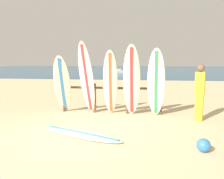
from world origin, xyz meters
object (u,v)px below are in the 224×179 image
surfboard_lying_on_sand (81,134)px  beach_ball (204,145)px  surfboard_leaning_far_left (62,85)px  beachgoer_standing (200,90)px  surfboard_leaning_center (132,81)px  surfboard_rack (111,94)px  surfboard_leaning_left (87,79)px  surfboard_leaning_center_left (110,83)px  surfboard_leaning_center_right (156,83)px  small_boat_offshore (118,71)px

surfboard_lying_on_sand → beach_ball: beach_ball is taller
surfboard_leaning_far_left → beach_ball: size_ratio=7.36×
surfboard_leaning_far_left → beachgoer_standing: size_ratio=1.16×
beachgoer_standing → surfboard_leaning_center: bearing=173.6°
surfboard_rack → surfboard_leaning_left: 1.03m
surfboard_lying_on_sand → beachgoer_standing: 3.90m
surfboard_leaning_far_left → surfboard_lying_on_sand: surfboard_leaning_far_left is taller
surfboard_leaning_far_left → surfboard_leaning_center_left: bearing=-0.6°
surfboard_leaning_center_left → surfboard_leaning_center: bearing=-2.6°
surfboard_leaning_center → surfboard_lying_on_sand: (-1.12, -2.18, -1.16)m
surfboard_leaning_far_left → surfboard_lying_on_sand: (1.31, -2.23, -0.99)m
beach_ball → beachgoer_standing: bearing=79.8°
surfboard_leaning_left → surfboard_leaning_center_left: size_ratio=1.13×
surfboard_leaning_center_right → surfboard_leaning_far_left: bearing=-179.6°
surfboard_leaning_center → surfboard_leaning_center_right: size_ratio=1.05×
small_boat_offshore → surfboard_rack: bearing=-83.7°
surfboard_leaning_left → surfboard_leaning_center: size_ratio=1.05×
small_boat_offshore → surfboard_lying_on_sand: bearing=-84.8°
surfboard_leaning_left → surfboard_leaning_center_right: surfboard_leaning_left is taller
surfboard_lying_on_sand → beachgoer_standing: size_ratio=1.36×
surfboard_leaning_left → surfboard_leaning_center_right: 2.36m
surfboard_leaning_center_right → small_boat_offshore: (-4.96, 30.86, -0.88)m
surfboard_leaning_center_right → small_boat_offshore: size_ratio=0.98×
beachgoer_standing → small_boat_offshore: beachgoer_standing is taller
surfboard_leaning_center_left → beachgoer_standing: surfboard_leaning_center_left is taller
surfboard_leaning_left → surfboard_leaning_center_right: size_ratio=1.10×
surfboard_leaning_far_left → beachgoer_standing: (4.56, -0.29, -0.05)m
surfboard_leaning_left → surfboard_leaning_center_left: 0.84m
surfboard_rack → surfboard_leaning_center_left: surfboard_leaning_center_left is taller
surfboard_leaning_center_left → beach_ball: (2.37, -2.87, -0.97)m
surfboard_rack → beachgoer_standing: (2.89, -0.64, 0.29)m
surfboard_rack → beach_ball: size_ratio=12.98×
surfboard_rack → beachgoer_standing: bearing=-12.5°
surfboard_leaning_far_left → surfboard_leaning_center_left: size_ratio=0.92×
surfboard_leaning_center_right → beach_ball: surfboard_leaning_center_right is taller
beachgoer_standing → small_boat_offshore: (-6.28, 31.17, -0.72)m
surfboard_leaning_center_left → surfboard_rack: bearing=97.0°
surfboard_leaning_far_left → surfboard_leaning_left: 0.91m
surfboard_leaning_center_right → beachgoer_standing: (1.32, -0.31, -0.17)m
beachgoer_standing → surfboard_rack: bearing=167.5°
surfboard_leaning_center_right → surfboard_leaning_left: bearing=-179.5°
surfboard_leaning_center → beach_ball: surfboard_leaning_center is taller
surfboard_rack → surfboard_leaning_center_right: size_ratio=1.59×
surfboard_lying_on_sand → surfboard_leaning_far_left: bearing=120.4°
surfboard_leaning_center_left → beachgoer_standing: size_ratio=1.26×
surfboard_leaning_center → surfboard_leaning_far_left: bearing=178.8°
surfboard_rack → surfboard_lying_on_sand: size_ratio=1.51×
surfboard_leaning_left → surfboard_lying_on_sand: bearing=-79.1°
surfboard_leaning_center → beachgoer_standing: size_ratio=1.36×
surfboard_leaning_far_left → surfboard_lying_on_sand: bearing=-59.6°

